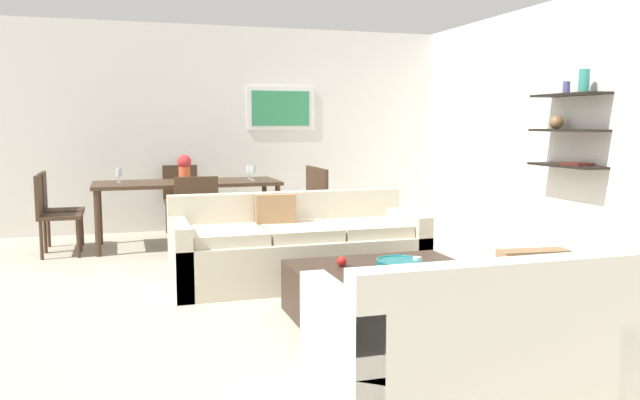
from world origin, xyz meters
The scene contains 21 objects.
ground_plane centered at (0.00, 0.00, 0.00)m, with size 18.00×18.00×0.00m, color #BCB29E.
back_wall_unit centered at (0.31, 3.53, 1.35)m, with size 8.40×0.09×2.70m.
right_wall_shelf_unit centered at (3.03, 0.59, 1.35)m, with size 0.34×8.20×2.70m.
sofa_beige centered at (0.10, 0.34, 0.29)m, with size 2.22×0.90×0.78m.
loveseat_white centered at (0.32, -2.25, 0.29)m, with size 1.54×0.90×0.78m.
coffee_table centered at (0.41, -0.93, 0.19)m, with size 1.29×0.97×0.38m.
decorative_bowl centered at (0.51, -0.99, 0.42)m, with size 0.33×0.33×0.07m.
candle_jar centered at (0.64, -1.00, 0.42)m, with size 0.06×0.06×0.08m, color silver.
apple_on_coffee_table centered at (0.13, -0.80, 0.42)m, with size 0.08×0.08×0.08m, color red.
dining_table centered at (-0.66, 2.38, 0.68)m, with size 2.10×0.84×0.75m.
dining_chair_left_near centered at (-2.11, 2.19, 0.50)m, with size 0.44×0.44×0.88m.
dining_chair_right_near centered at (0.80, 2.19, 0.50)m, with size 0.44×0.44×0.88m.
dining_chair_right_far centered at (0.80, 2.57, 0.50)m, with size 0.44×0.44×0.88m.
dining_chair_head centered at (-0.66, 3.21, 0.50)m, with size 0.44×0.44×0.88m.
dining_chair_left_far centered at (-2.11, 2.57, 0.50)m, with size 0.44×0.44×0.88m.
dining_chair_foot centered at (-0.66, 1.55, 0.50)m, with size 0.44×0.44×0.88m.
wine_glass_right_far centered at (0.09, 2.49, 0.87)m, with size 0.08×0.08×0.17m.
wine_glass_right_near centered at (0.09, 2.28, 0.88)m, with size 0.07×0.07×0.18m.
wine_glass_head centered at (-0.66, 2.74, 0.88)m, with size 0.08×0.08×0.18m.
wine_glass_left_far centered at (-1.41, 2.49, 0.86)m, with size 0.07×0.07×0.16m.
centerpiece_vase centered at (-0.69, 2.34, 0.92)m, with size 0.16×0.16×0.31m.
Camera 1 is at (-1.38, -5.16, 1.42)m, focal length 36.11 mm.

